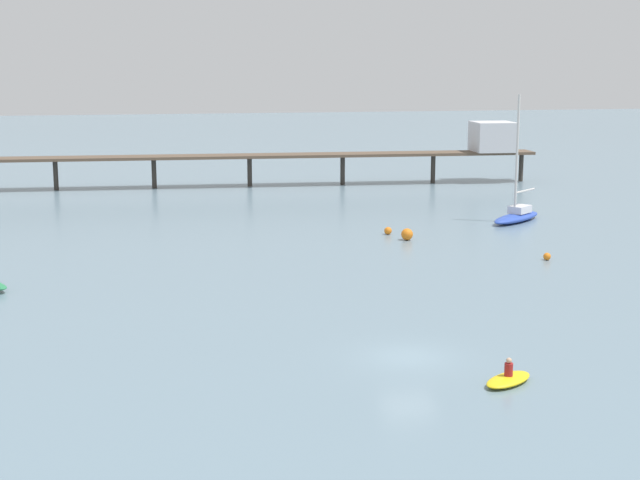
# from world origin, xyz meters

# --- Properties ---
(ground_plane) EXTENTS (400.00, 400.00, 0.00)m
(ground_plane) POSITION_xyz_m (0.00, 0.00, 0.00)
(ground_plane) COLOR slate
(pier) EXTENTS (62.98, 7.14, 6.68)m
(pier) POSITION_xyz_m (13.07, 59.22, 4.06)
(pier) COLOR brown
(pier) RESTS_ON ground_plane
(sailboat_blue) EXTENTS (6.43, 5.73, 10.65)m
(sailboat_blue) POSITION_xyz_m (19.40, 33.37, 0.66)
(sailboat_blue) COLOR #2D4CB7
(sailboat_blue) RESTS_ON ground_plane
(dinghy_yellow) EXTENTS (2.92, 2.52, 1.14)m
(dinghy_yellow) POSITION_xyz_m (3.10, -4.25, 0.21)
(dinghy_yellow) COLOR yellow
(dinghy_yellow) RESTS_ON ground_plane
(mooring_buoy_near) EXTENTS (0.60, 0.60, 0.60)m
(mooring_buoy_near) POSITION_xyz_m (7.16, 29.74, 0.30)
(mooring_buoy_near) COLOR orange
(mooring_buoy_near) RESTS_ON ground_plane
(mooring_buoy_inner) EXTENTS (0.51, 0.51, 0.51)m
(mooring_buoy_inner) POSITION_xyz_m (15.29, 18.47, 0.26)
(mooring_buoy_inner) COLOR orange
(mooring_buoy_inner) RESTS_ON ground_plane
(mooring_buoy_outer) EXTENTS (0.90, 0.90, 0.90)m
(mooring_buoy_outer) POSITION_xyz_m (7.96, 27.23, 0.45)
(mooring_buoy_outer) COLOR orange
(mooring_buoy_outer) RESTS_ON ground_plane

